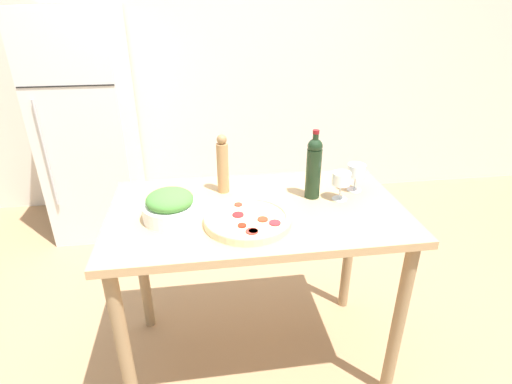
{
  "coord_description": "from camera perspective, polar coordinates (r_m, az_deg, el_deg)",
  "views": [
    {
      "loc": [
        -0.23,
        -1.52,
        1.71
      ],
      "look_at": [
        0.0,
        0.04,
        0.94
      ],
      "focal_mm": 28.0,
      "sensor_mm": 36.0,
      "label": 1
    }
  ],
  "objects": [
    {
      "name": "wine_glass_far",
      "position": [
        1.92,
        14.12,
        2.84
      ],
      "size": [
        0.08,
        0.08,
        0.13
      ],
      "color": "silver",
      "rests_on": "prep_counter"
    },
    {
      "name": "homemade_pizza",
      "position": [
        1.62,
        -1.19,
        -3.85
      ],
      "size": [
        0.36,
        0.36,
        0.04
      ],
      "color": "beige",
      "rests_on": "prep_counter"
    },
    {
      "name": "pepper_mill",
      "position": [
        1.85,
        -4.79,
        3.89
      ],
      "size": [
        0.05,
        0.05,
        0.28
      ],
      "color": "#AD7F51",
      "rests_on": "prep_counter"
    },
    {
      "name": "wine_bottle",
      "position": [
        1.8,
        8.24,
        3.58
      ],
      "size": [
        0.07,
        0.07,
        0.32
      ],
      "color": "black",
      "rests_on": "prep_counter"
    },
    {
      "name": "wine_glass_near",
      "position": [
        1.82,
        12.08,
        1.68
      ],
      "size": [
        0.08,
        0.08,
        0.13
      ],
      "color": "silver",
      "rests_on": "prep_counter"
    },
    {
      "name": "prep_counter",
      "position": [
        1.81,
        0.17,
        -5.77
      ],
      "size": [
        1.28,
        0.73,
        0.88
      ],
      "color": "tan",
      "rests_on": "ground_plane"
    },
    {
      "name": "refrigerator",
      "position": [
        3.32,
        -22.72,
        8.71
      ],
      "size": [
        0.61,
        0.74,
        1.67
      ],
      "color": "silver",
      "rests_on": "ground_plane"
    },
    {
      "name": "ground_plane",
      "position": [
        2.3,
        0.14,
        -22.04
      ],
      "size": [
        14.0,
        14.0,
        0.0
      ],
      "primitive_type": "plane",
      "color": "#9E7A56"
    },
    {
      "name": "wall_back",
      "position": [
        3.54,
        -4.8,
        19.26
      ],
      "size": [
        6.4,
        0.06,
        2.6
      ],
      "color": "silver",
      "rests_on": "ground_plane"
    },
    {
      "name": "salad_bowl",
      "position": [
        1.67,
        -12.14,
        -1.98
      ],
      "size": [
        0.23,
        0.23,
        0.13
      ],
      "color": "white",
      "rests_on": "prep_counter"
    }
  ]
}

